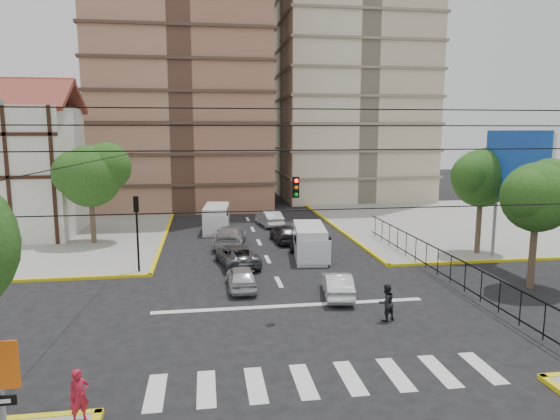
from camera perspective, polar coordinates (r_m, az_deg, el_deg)
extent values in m
plane|color=black|center=(23.02, 1.73, -11.88)|extent=(160.00, 160.00, 0.00)
cube|color=gray|center=(48.27, 21.22, -1.29)|extent=(26.00, 26.00, 0.15)
cube|color=silver|center=(17.67, 5.41, -18.71)|extent=(12.00, 2.40, 0.01)
cube|color=silver|center=(24.13, 1.21, -10.87)|extent=(13.00, 0.40, 0.01)
cube|color=silver|center=(43.96, -28.74, 3.73)|extent=(10.00, 8.00, 10.00)
cube|color=maroon|center=(45.71, -28.49, 11.33)|extent=(10.80, 4.25, 2.65)
cylinder|color=slate|center=(31.74, 27.06, -2.99)|extent=(0.20, 0.20, 4.00)
cylinder|color=slate|center=(34.99, 23.28, -1.70)|extent=(0.20, 0.20, 4.00)
cube|color=silver|center=(32.85, 25.54, 4.55)|extent=(0.25, 6.00, 4.00)
cube|color=blue|center=(32.74, 25.25, 4.55)|extent=(0.08, 6.20, 4.20)
cylinder|color=#473828|center=(29.30, 26.93, -4.02)|extent=(0.36, 0.36, 4.20)
sphere|color=#1B4614|center=(28.85, 27.32, 1.31)|extent=(3.60, 3.60, 3.60)
sphere|color=#1B4614|center=(29.57, 28.47, 2.44)|extent=(2.88, 2.88, 2.88)
sphere|color=#1B4614|center=(28.17, 26.51, 1.57)|extent=(2.70, 2.70, 2.70)
cylinder|color=#473828|center=(35.56, 21.76, -1.29)|extent=(0.36, 0.36, 4.48)
sphere|color=#1B4614|center=(35.19, 22.04, 3.39)|extent=(3.80, 3.80, 3.80)
sphere|color=#1B4614|center=(35.89, 23.16, 4.34)|extent=(3.04, 3.04, 3.04)
sphere|color=#1B4614|center=(34.53, 21.22, 3.66)|extent=(2.85, 2.85, 2.85)
cylinder|color=#473828|center=(38.52, -20.63, -0.69)|extent=(0.36, 0.36, 4.20)
sphere|color=#1B4614|center=(38.16, -20.88, 3.61)|extent=(4.40, 4.40, 4.40)
sphere|color=#1B4614|center=(38.19, -19.22, 4.70)|extent=(3.52, 3.52, 3.52)
sphere|color=#1B4614|center=(38.05, -22.29, 3.85)|extent=(3.30, 3.30, 3.30)
cylinder|color=black|center=(29.89, -15.94, -3.52)|extent=(0.12, 0.12, 3.50)
cube|color=black|center=(29.50, -16.13, 0.65)|extent=(0.28, 0.22, 0.90)
sphere|color=#FF0C0C|center=(29.46, -16.15, 1.23)|extent=(0.17, 0.17, 0.17)
cube|color=black|center=(21.64, 1.81, 2.61)|extent=(0.28, 0.22, 0.90)
cylinder|color=black|center=(12.91, 9.02, 0.14)|extent=(18.00, 0.03, 0.03)
cylinder|color=slate|center=(14.45, -29.06, -18.76)|extent=(0.08, 0.08, 3.20)
cube|color=black|center=(14.37, -29.16, -18.50)|extent=(0.65, 0.05, 0.25)
cube|color=silver|center=(32.56, 3.39, -3.66)|extent=(2.43, 4.85, 2.14)
cube|color=silver|center=(30.82, 4.11, -4.66)|extent=(1.90, 1.33, 1.49)
cube|color=black|center=(30.39, 4.25, -3.87)|extent=(1.72, 0.31, 0.84)
cylinder|color=black|center=(31.14, 2.35, -5.65)|extent=(0.25, 0.65, 0.65)
cylinder|color=black|center=(31.52, 5.52, -5.51)|extent=(0.25, 0.65, 0.65)
cylinder|color=black|center=(33.99, 1.40, -4.39)|extent=(0.25, 0.65, 0.65)
cylinder|color=black|center=(34.33, 4.31, -4.28)|extent=(0.25, 0.65, 0.65)
cube|color=silver|center=(41.35, -7.27, -0.98)|extent=(2.31, 4.84, 2.16)
cube|color=silver|center=(39.53, -7.20, -1.65)|extent=(1.88, 1.29, 1.50)
cube|color=black|center=(39.12, -7.20, -0.99)|extent=(1.74, 0.26, 0.84)
cylinder|color=black|center=(40.01, -8.47, -2.44)|extent=(0.25, 0.66, 0.66)
cylinder|color=black|center=(40.05, -5.92, -2.38)|extent=(0.25, 0.66, 0.66)
cylinder|color=black|center=(42.95, -8.49, -1.65)|extent=(0.25, 0.66, 0.66)
cylinder|color=black|center=(42.99, -6.11, -1.59)|extent=(0.25, 0.66, 0.66)
imported|color=silver|center=(26.47, -4.43, -7.66)|extent=(1.52, 3.70, 1.25)
imported|color=silver|center=(25.31, 6.58, -8.49)|extent=(1.87, 3.93, 1.24)
imported|color=#55575D|center=(30.96, -4.95, -5.16)|extent=(2.86, 4.93, 1.29)
imported|color=#A8A8AC|center=(36.16, -5.74, -2.95)|extent=(2.84, 5.35, 1.48)
imported|color=#27272A|center=(37.14, 0.51, -2.67)|extent=(1.94, 4.14, 1.37)
imported|color=silver|center=(43.52, -1.23, -0.93)|extent=(2.14, 4.38, 1.38)
imported|color=#A91A2F|center=(15.85, -21.98, -19.09)|extent=(0.67, 0.62, 1.54)
imported|color=black|center=(22.56, 12.04, -10.30)|extent=(0.98, 0.88, 1.65)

